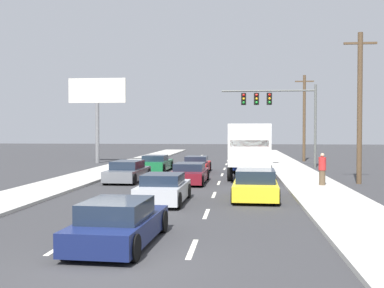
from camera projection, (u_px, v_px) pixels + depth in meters
ground_plane at (201, 170)px, 35.37m from camera, size 140.00×140.00×0.00m
sidewalk_right at (301, 176)px, 29.71m from camera, size 3.04×80.00×0.14m
sidewalk_left at (94, 174)px, 31.09m from camera, size 3.04×80.00×0.14m
lane_markings at (194, 178)px, 29.30m from camera, size 3.54×57.00×0.01m
car_green at (156, 164)px, 34.37m from camera, size 2.02×4.47×1.19m
car_gray at (128, 172)px, 27.39m from camera, size 1.95×4.71×1.22m
car_red at (197, 165)px, 33.32m from camera, size 1.84×4.50×1.17m
car_maroon at (190, 174)px, 26.52m from camera, size 1.99×4.59×1.15m
car_silver at (164, 189)px, 19.22m from camera, size 1.91×4.03×1.21m
car_navy at (119, 224)px, 12.14m from camera, size 1.99×4.30×1.20m
box_truck at (250, 148)px, 29.47m from camera, size 2.75×7.93×3.37m
car_yellow at (255, 185)px, 20.30m from camera, size 2.08×4.38×1.30m
traffic_signal_mast at (272, 104)px, 37.66m from camera, size 7.59×0.69×6.68m
utility_pole_mid at (360, 106)px, 26.05m from camera, size 1.80×0.28×8.44m
utility_pole_far at (304, 117)px, 45.39m from camera, size 1.80×0.28×8.38m
roadside_billboard at (97, 100)px, 43.13m from camera, size 5.38×0.36×7.83m
pedestrian_near_corner at (322, 169)px, 24.34m from camera, size 0.38×0.38×1.67m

